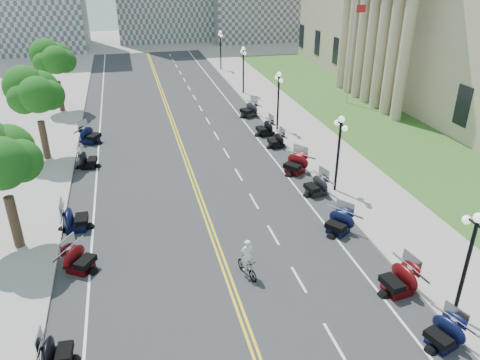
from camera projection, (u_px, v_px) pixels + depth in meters
ground at (216, 243)px, 24.83m from camera, size 160.00×160.00×0.00m
road at (189, 168)px, 33.57m from camera, size 16.00×90.00×0.01m
centerline_yellow_a at (187, 168)px, 33.54m from camera, size 0.12×90.00×0.00m
centerline_yellow_b at (190, 167)px, 33.59m from camera, size 0.12×90.00×0.00m
edge_line_north at (274, 159)px, 34.95m from camera, size 0.12×90.00×0.00m
edge_line_south at (97, 177)px, 32.19m from camera, size 0.12×90.00×0.00m
lane_dash_4 at (334, 341)px, 18.53m from camera, size 0.12×2.00×0.00m
lane_dash_5 at (299, 279)px, 22.02m from camera, size 0.12×2.00×0.00m
lane_dash_6 at (273, 235)px, 25.52m from camera, size 0.12×2.00×0.00m
lane_dash_7 at (254, 201)px, 29.01m from camera, size 0.12×2.00×0.00m
lane_dash_8 at (239, 174)px, 32.51m from camera, size 0.12×2.00×0.00m
lane_dash_9 at (226, 153)px, 36.00m from camera, size 0.12×2.00×0.00m
lane_dash_10 at (216, 135)px, 39.50m from camera, size 0.12×2.00×0.00m
lane_dash_11 at (208, 121)px, 43.00m from camera, size 0.12×2.00×0.00m
lane_dash_12 at (201, 108)px, 46.49m from camera, size 0.12×2.00×0.00m
lane_dash_13 at (194, 97)px, 49.99m from camera, size 0.12×2.00×0.00m
lane_dash_14 at (189, 88)px, 53.48m from camera, size 0.12×2.00×0.00m
lane_dash_15 at (184, 80)px, 56.98m from camera, size 0.12×2.00×0.00m
lane_dash_16 at (180, 73)px, 60.47m from camera, size 0.12×2.00×0.00m
lane_dash_17 at (176, 66)px, 63.97m from camera, size 0.12×2.00×0.00m
lane_dash_18 at (173, 60)px, 67.46m from camera, size 0.12×2.00×0.00m
lane_dash_19 at (170, 55)px, 70.96m from camera, size 0.12×2.00×0.00m
sidewalk_north at (325, 153)px, 35.80m from camera, size 5.00×90.00×0.15m
sidewalk_south at (33, 182)px, 31.28m from camera, size 5.00×90.00×0.15m
lawn at (360, 115)px, 44.31m from camera, size 9.00×60.00×0.10m
street_lamp_1 at (466, 268)px, 18.56m from camera, size 0.50×1.20×4.90m
street_lamp_2 at (338, 155)px, 29.05m from camera, size 0.50×1.20×4.90m
street_lamp_3 at (278, 101)px, 39.54m from camera, size 0.50×1.20×4.90m
street_lamp_4 at (243, 70)px, 50.02m from camera, size 0.50×1.20×4.90m
street_lamp_5 at (221, 50)px, 60.51m from camera, size 0.50×1.20×4.90m
flagpole at (351, 54)px, 45.76m from camera, size 1.10×0.20×10.00m
tree_2 at (0, 165)px, 22.36m from camera, size 4.80×4.80×9.20m
tree_3 at (36, 97)px, 32.84m from camera, size 4.80×4.80×9.20m
tree_4 at (55, 63)px, 43.33m from camera, size 4.80×4.80×9.20m
motorcycle_n_3 at (444, 332)px, 18.06m from camera, size 2.35×2.35×1.31m
motorcycle_n_4 at (399, 279)px, 20.92m from camera, size 2.39×2.39×1.48m
motorcycle_n_5 at (339, 222)px, 25.46m from camera, size 2.74×2.74×1.38m
motorcycle_n_6 at (316, 185)px, 29.55m from camera, size 2.32×2.32×1.37m
motorcycle_n_7 at (295, 163)px, 32.48m from camera, size 3.00×3.00×1.50m
motorcycle_n_8 at (276, 140)px, 36.86m from camera, size 2.02×2.02×1.27m
motorcycle_n_9 at (265, 127)px, 39.29m from camera, size 2.24×2.24×1.41m
motorcycle_n_10 at (249, 109)px, 43.81m from camera, size 2.74×2.74×1.50m
motorcycle_s_4 at (56, 351)px, 17.27m from camera, size 1.87×1.87×1.23m
motorcycle_s_5 at (79, 258)px, 22.41m from camera, size 2.75×2.75×1.39m
motorcycle_s_6 at (75, 218)px, 25.75m from camera, size 2.16×2.16×1.49m
motorcycle_s_8 at (88, 159)px, 33.32m from camera, size 2.09×2.09×1.35m
motorcycle_s_9 at (90, 134)px, 37.65m from camera, size 2.94×2.94×1.49m
bicycle at (247, 267)px, 22.07m from camera, size 0.94×1.71×0.99m
cyclist_rider at (247, 244)px, 21.49m from camera, size 0.61×0.40×1.68m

